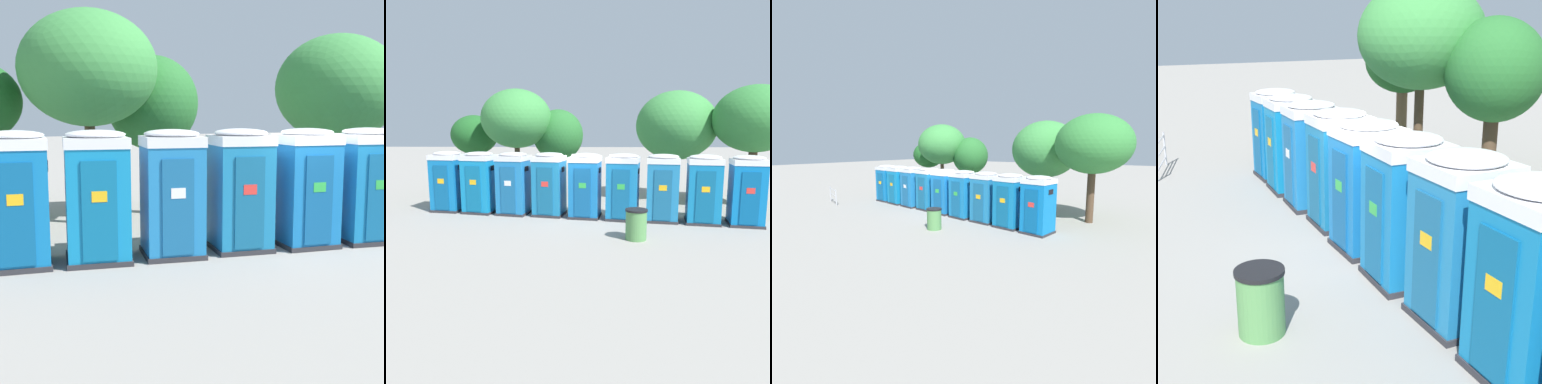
% 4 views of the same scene
% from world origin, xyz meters
% --- Properties ---
extents(ground_plane, '(120.00, 120.00, 0.00)m').
position_xyz_m(ground_plane, '(0.00, 0.00, 0.00)').
color(ground_plane, gray).
extents(portapotty_0, '(1.37, 1.36, 2.54)m').
position_xyz_m(portapotty_0, '(-5.89, 0.78, 1.28)').
color(portapotty_0, '#2D2D33').
rests_on(portapotty_0, ground).
extents(portapotty_1, '(1.44, 1.42, 2.54)m').
position_xyz_m(portapotty_1, '(-4.43, 0.49, 1.28)').
color(portapotty_1, '#2D2D33').
rests_on(portapotty_1, ground).
extents(portapotty_2, '(1.40, 1.41, 2.54)m').
position_xyz_m(portapotty_2, '(-2.97, 0.25, 1.28)').
color(portapotty_2, '#2D2D33').
rests_on(portapotty_2, ground).
extents(portapotty_3, '(1.39, 1.40, 2.54)m').
position_xyz_m(portapotty_3, '(-1.49, 0.08, 1.28)').
color(portapotty_3, '#2D2D33').
rests_on(portapotty_3, ground).
extents(portapotty_4, '(1.36, 1.37, 2.54)m').
position_xyz_m(portapotty_4, '(-0.04, -0.23, 1.28)').
color(portapotty_4, '#2D2D33').
rests_on(portapotty_4, ground).
extents(portapotty_5, '(1.43, 1.42, 2.54)m').
position_xyz_m(portapotty_5, '(1.42, -0.50, 1.28)').
color(portapotty_5, '#2D2D33').
rests_on(portapotty_5, ground).
extents(portapotty_6, '(1.38, 1.37, 2.54)m').
position_xyz_m(portapotty_6, '(2.89, -0.71, 1.28)').
color(portapotty_6, '#2D2D33').
rests_on(portapotty_6, ground).
extents(portapotty_7, '(1.41, 1.38, 2.54)m').
position_xyz_m(portapotty_7, '(4.35, -0.99, 1.28)').
color(portapotty_7, '#2D2D33').
rests_on(portapotty_7, ground).
extents(portapotty_8, '(1.37, 1.38, 2.54)m').
position_xyz_m(portapotty_8, '(5.81, -1.25, 1.28)').
color(portapotty_8, '#2D2D33').
rests_on(portapotty_8, ground).
extents(street_tree_0, '(2.50, 2.50, 4.21)m').
position_xyz_m(street_tree_0, '(-6.21, 5.65, 3.10)').
color(street_tree_0, brown).
rests_on(street_tree_0, ground).
extents(street_tree_1, '(2.58, 2.58, 4.46)m').
position_xyz_m(street_tree_1, '(-1.55, 4.82, 3.10)').
color(street_tree_1, '#4C3826').
rests_on(street_tree_1, ground).
extents(street_tree_2, '(3.50, 3.50, 5.42)m').
position_xyz_m(street_tree_2, '(-3.56, 4.09, 3.96)').
color(street_tree_2, '#4C3826').
rests_on(street_tree_2, ground).
extents(street_tree_3, '(3.90, 3.90, 5.29)m').
position_xyz_m(street_tree_3, '(4.31, 3.88, 3.61)').
color(street_tree_3, '#4C3826').
rests_on(street_tree_3, ground).
extents(street_tree_4, '(3.63, 3.63, 5.35)m').
position_xyz_m(street_tree_4, '(7.30, 2.03, 3.87)').
color(street_tree_4, '#4C3826').
rests_on(street_tree_4, ground).
extents(trash_can, '(0.70, 0.70, 0.98)m').
position_xyz_m(trash_can, '(1.63, -3.25, 0.49)').
color(trash_can, '#518C4C').
rests_on(trash_can, ground).
extents(event_barrier, '(1.90, 0.84, 1.05)m').
position_xyz_m(event_barrier, '(-8.22, -1.94, 0.57)').
color(event_barrier, '#B7B7BC').
rests_on(event_barrier, ground).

